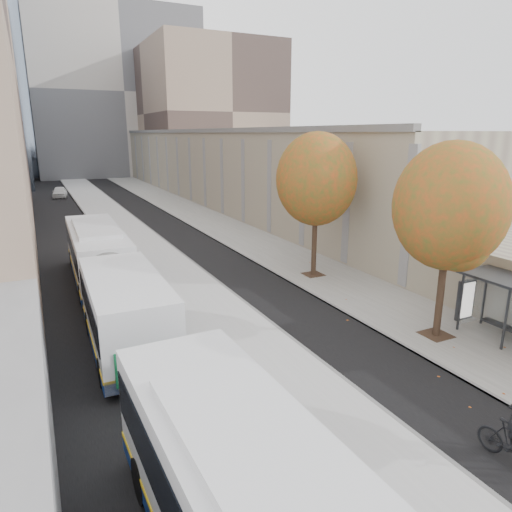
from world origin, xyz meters
TOP-DOWN VIEW (x-y plane):
  - bus_platform at (-3.88, 35.00)m, footprint 4.25×150.00m
  - sidewalk at (4.12, 35.00)m, footprint 4.75×150.00m
  - building_tan at (15.50, 64.00)m, footprint 18.00×92.00m
  - building_far_block at (6.00, 96.00)m, footprint 30.00×18.00m
  - tree_c at (3.60, 13.00)m, footprint 4.20×4.20m
  - tree_d at (3.60, 22.00)m, footprint 4.40×4.40m
  - bus_far at (-7.60, 22.45)m, footprint 2.95×17.61m
  - distant_car at (-7.30, 63.87)m, footprint 2.06×4.19m

SIDE VIEW (x-z plane):
  - sidewalk at x=4.12m, z-range 0.00..0.08m
  - bus_platform at x=-3.88m, z-range 0.00..0.15m
  - distant_car at x=-7.30m, z-range 0.00..1.37m
  - bus_far at x=-7.60m, z-range 0.14..3.06m
  - building_tan at x=15.50m, z-range 0.00..8.00m
  - tree_c at x=3.60m, z-range 1.61..8.89m
  - tree_d at x=3.60m, z-range 1.67..9.27m
  - building_far_block at x=6.00m, z-range 0.00..30.00m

